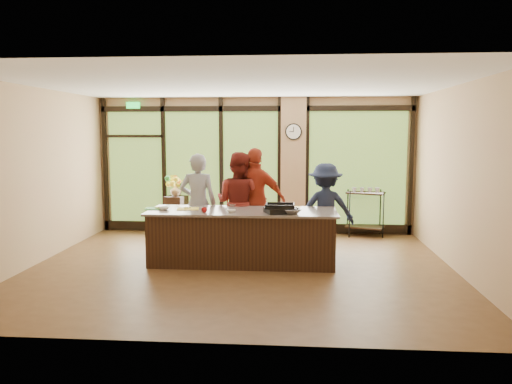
% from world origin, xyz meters
% --- Properties ---
extents(floor, '(7.00, 7.00, 0.00)m').
position_xyz_m(floor, '(0.00, 0.00, 0.00)').
color(floor, '#4D321B').
rests_on(floor, ground).
extents(ceiling, '(7.00, 7.00, 0.00)m').
position_xyz_m(ceiling, '(0.00, 0.00, 3.00)').
color(ceiling, silver).
rests_on(ceiling, back_wall).
extents(back_wall, '(7.00, 0.00, 7.00)m').
position_xyz_m(back_wall, '(0.00, 3.00, 1.50)').
color(back_wall, tan).
rests_on(back_wall, floor).
extents(left_wall, '(0.00, 6.00, 6.00)m').
position_xyz_m(left_wall, '(-3.50, 0.00, 1.50)').
color(left_wall, tan).
rests_on(left_wall, floor).
extents(right_wall, '(0.00, 6.00, 6.00)m').
position_xyz_m(right_wall, '(3.50, 0.00, 1.50)').
color(right_wall, tan).
rests_on(right_wall, floor).
extents(window_wall, '(6.90, 0.12, 3.00)m').
position_xyz_m(window_wall, '(0.16, 2.95, 1.39)').
color(window_wall, tan).
rests_on(window_wall, floor).
extents(island_base, '(3.10, 1.00, 0.88)m').
position_xyz_m(island_base, '(0.00, 0.30, 0.44)').
color(island_base, black).
rests_on(island_base, floor).
extents(countertop, '(3.20, 1.10, 0.04)m').
position_xyz_m(countertop, '(0.00, 0.30, 0.90)').
color(countertop, slate).
rests_on(countertop, island_base).
extents(wall_clock, '(0.36, 0.04, 0.36)m').
position_xyz_m(wall_clock, '(0.85, 2.87, 2.25)').
color(wall_clock, black).
rests_on(wall_clock, window_wall).
extents(cook_left, '(0.69, 0.46, 1.86)m').
position_xyz_m(cook_left, '(-0.90, 0.98, 0.93)').
color(cook_left, gray).
rests_on(cook_left, floor).
extents(cook_midleft, '(1.11, 1.00, 1.88)m').
position_xyz_m(cook_midleft, '(-0.15, 1.05, 0.94)').
color(cook_midleft, maroon).
rests_on(cook_midleft, floor).
extents(cook_midright, '(1.23, 0.73, 1.96)m').
position_xyz_m(cook_midright, '(0.16, 1.10, 0.98)').
color(cook_midright, maroon).
rests_on(cook_midright, floor).
extents(cook_right, '(1.13, 0.71, 1.68)m').
position_xyz_m(cook_right, '(1.45, 1.11, 0.84)').
color(cook_right, '#171D32').
rests_on(cook_right, floor).
extents(roasting_pan, '(0.57, 0.51, 0.08)m').
position_xyz_m(roasting_pan, '(0.65, 0.07, 0.96)').
color(roasting_pan, black).
rests_on(roasting_pan, countertop).
extents(mixing_bowl, '(0.44, 0.44, 0.08)m').
position_xyz_m(mixing_bowl, '(0.82, 0.02, 0.96)').
color(mixing_bowl, silver).
rests_on(mixing_bowl, countertop).
extents(cutting_board_left, '(0.41, 0.32, 0.01)m').
position_xyz_m(cutting_board_left, '(-1.50, 0.35, 0.93)').
color(cutting_board_left, '#328A34').
rests_on(cutting_board_left, countertop).
extents(cutting_board_center, '(0.40, 0.32, 0.01)m').
position_xyz_m(cutting_board_center, '(-0.95, 0.36, 0.93)').
color(cutting_board_center, gold).
rests_on(cutting_board_center, countertop).
extents(cutting_board_right, '(0.41, 0.31, 0.01)m').
position_xyz_m(cutting_board_right, '(0.79, 0.63, 0.93)').
color(cutting_board_right, gold).
rests_on(cutting_board_right, countertop).
extents(prep_bowl_near, '(0.19, 0.19, 0.05)m').
position_xyz_m(prep_bowl_near, '(-1.34, 0.23, 0.95)').
color(prep_bowl_near, white).
rests_on(prep_bowl_near, countertop).
extents(prep_bowl_mid, '(0.18, 0.18, 0.04)m').
position_xyz_m(prep_bowl_mid, '(-0.16, 0.06, 0.94)').
color(prep_bowl_mid, white).
rests_on(prep_bowl_mid, countertop).
extents(prep_bowl_far, '(0.17, 0.17, 0.03)m').
position_xyz_m(prep_bowl_far, '(-0.22, 0.77, 0.94)').
color(prep_bowl_far, white).
rests_on(prep_bowl_far, countertop).
extents(red_ramekin, '(0.13, 0.13, 0.08)m').
position_xyz_m(red_ramekin, '(-0.60, 0.02, 0.96)').
color(red_ramekin, '#A41010').
rests_on(red_ramekin, countertop).
extents(flower_stand, '(0.51, 0.51, 0.83)m').
position_xyz_m(flower_stand, '(-1.74, 2.75, 0.41)').
color(flower_stand, black).
rests_on(flower_stand, floor).
extents(flower_vase, '(0.34, 0.34, 0.27)m').
position_xyz_m(flower_vase, '(-1.74, 2.75, 0.97)').
color(flower_vase, olive).
rests_on(flower_vase, flower_stand).
extents(bar_cart, '(0.88, 0.68, 1.06)m').
position_xyz_m(bar_cart, '(2.41, 2.75, 0.64)').
color(bar_cart, black).
rests_on(bar_cart, floor).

